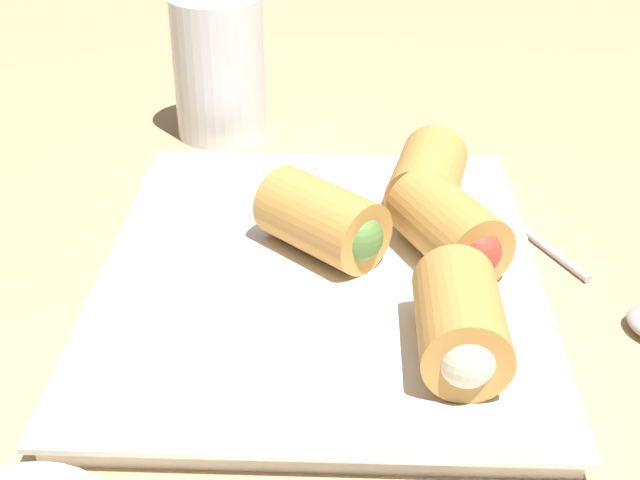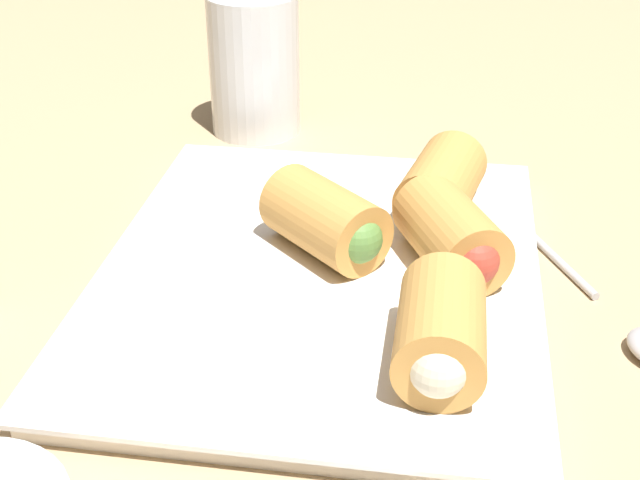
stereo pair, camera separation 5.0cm
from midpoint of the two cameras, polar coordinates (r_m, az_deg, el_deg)
table_surface at (r=54.62cm, az=2.29°, el=-2.44°), size 180.00×140.00×2.00cm
serving_plate at (r=51.34cm, az=2.79°, el=-2.45°), size 30.85×24.84×1.50cm
roll_front_left at (r=42.53cm, az=11.11°, el=-6.05°), size 7.89×4.29×4.28cm
roll_front_right at (r=51.04cm, az=3.41°, el=1.09°), size 7.99×8.15×4.28cm
roll_back_left at (r=50.38cm, az=11.40°, el=0.07°), size 8.29×6.97×4.28cm
roll_back_right at (r=55.88cm, az=10.23°, el=3.33°), size 8.20×5.69×4.28cm
spoon at (r=51.53cm, az=21.82°, el=-5.03°), size 18.31×10.03×1.21cm
drinking_glass at (r=70.64cm, az=-2.17°, el=11.13°), size 7.06×7.06×10.91cm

